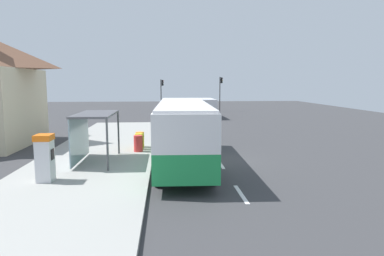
{
  "coord_description": "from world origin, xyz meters",
  "views": [
    {
      "loc": [
        -2.59,
        -18.53,
        4.21
      ],
      "look_at": [
        -1.0,
        2.06,
        1.5
      ],
      "focal_mm": 32.43,
      "sensor_mm": 36.0,
      "label": 1
    }
  ],
  "objects_px": {
    "recycling_bin_yellow": "(139,141)",
    "recycling_bin_orange": "(140,140)",
    "ticket_machine": "(45,157)",
    "bus_shelter": "(90,125)",
    "bus": "(183,129)",
    "recycling_bin_red": "(138,143)",
    "traffic_light_near_side": "(221,89)",
    "white_van": "(205,107)",
    "traffic_light_far_side": "(162,90)",
    "sedan_far": "(202,108)",
    "sedan_near": "(194,103)"
  },
  "relations": [
    {
      "from": "bus",
      "to": "traffic_light_near_side",
      "type": "xyz_separation_m",
      "value": [
        7.21,
        32.9,
        1.51
      ]
    },
    {
      "from": "white_van",
      "to": "traffic_light_near_side",
      "type": "bearing_deg",
      "value": 70.43
    },
    {
      "from": "bus",
      "to": "sedan_far",
      "type": "relative_size",
      "value": 2.48
    },
    {
      "from": "recycling_bin_yellow",
      "to": "sedan_near",
      "type": "bearing_deg",
      "value": 80.41
    },
    {
      "from": "sedan_far",
      "to": "recycling_bin_red",
      "type": "relative_size",
      "value": 4.69
    },
    {
      "from": "recycling_bin_red",
      "to": "traffic_light_near_side",
      "type": "relative_size",
      "value": 0.19
    },
    {
      "from": "bus",
      "to": "white_van",
      "type": "xyz_separation_m",
      "value": [
        3.91,
        23.62,
        -0.5
      ]
    },
    {
      "from": "white_van",
      "to": "sedan_far",
      "type": "distance_m",
      "value": 5.31
    },
    {
      "from": "white_van",
      "to": "ticket_machine",
      "type": "distance_m",
      "value": 28.63
    },
    {
      "from": "recycling_bin_yellow",
      "to": "recycling_bin_orange",
      "type": "distance_m",
      "value": 0.7
    },
    {
      "from": "traffic_light_near_side",
      "to": "traffic_light_far_side",
      "type": "distance_m",
      "value": 8.64
    },
    {
      "from": "ticket_machine",
      "to": "recycling_bin_red",
      "type": "height_order",
      "value": "ticket_machine"
    },
    {
      "from": "sedan_far",
      "to": "bus_shelter",
      "type": "relative_size",
      "value": 1.11
    },
    {
      "from": "ticket_machine",
      "to": "bus_shelter",
      "type": "height_order",
      "value": "bus_shelter"
    },
    {
      "from": "bus",
      "to": "ticket_machine",
      "type": "height_order",
      "value": "bus"
    },
    {
      "from": "traffic_light_near_side",
      "to": "traffic_light_far_side",
      "type": "height_order",
      "value": "traffic_light_near_side"
    },
    {
      "from": "traffic_light_near_side",
      "to": "traffic_light_far_side",
      "type": "relative_size",
      "value": 1.08
    },
    {
      "from": "recycling_bin_yellow",
      "to": "bus_shelter",
      "type": "xyz_separation_m",
      "value": [
        -2.21,
        -3.21,
        1.44
      ]
    },
    {
      "from": "bus_shelter",
      "to": "bus",
      "type": "bearing_deg",
      "value": -1.78
    },
    {
      "from": "recycling_bin_red",
      "to": "bus_shelter",
      "type": "relative_size",
      "value": 0.24
    },
    {
      "from": "recycling_bin_red",
      "to": "traffic_light_near_side",
      "type": "xyz_separation_m",
      "value": [
        9.7,
        30.24,
        2.7
      ]
    },
    {
      "from": "white_van",
      "to": "sedan_near",
      "type": "bearing_deg",
      "value": 89.69
    },
    {
      "from": "sedan_far",
      "to": "recycling_bin_red",
      "type": "xyz_separation_m",
      "value": [
        -6.5,
        -26.25,
        -0.14
      ]
    },
    {
      "from": "sedan_far",
      "to": "recycling_bin_orange",
      "type": "bearing_deg",
      "value": -104.66
    },
    {
      "from": "sedan_far",
      "to": "ticket_machine",
      "type": "relative_size",
      "value": 2.3
    },
    {
      "from": "traffic_light_far_side",
      "to": "bus_shelter",
      "type": "bearing_deg",
      "value": -95.64
    },
    {
      "from": "white_van",
      "to": "bus_shelter",
      "type": "relative_size",
      "value": 1.31
    },
    {
      "from": "white_van",
      "to": "recycling_bin_red",
      "type": "distance_m",
      "value": 21.93
    },
    {
      "from": "bus",
      "to": "sedan_near",
      "type": "bearing_deg",
      "value": 84.52
    },
    {
      "from": "ticket_machine",
      "to": "traffic_light_far_side",
      "type": "xyz_separation_m",
      "value": [
        4.42,
        37.01,
        1.96
      ]
    },
    {
      "from": "sedan_near",
      "to": "traffic_light_near_side",
      "type": "distance_m",
      "value": 9.82
    },
    {
      "from": "sedan_near",
      "to": "recycling_bin_yellow",
      "type": "bearing_deg",
      "value": -99.59
    },
    {
      "from": "recycling_bin_yellow",
      "to": "bus_shelter",
      "type": "relative_size",
      "value": 0.24
    },
    {
      "from": "recycling_bin_red",
      "to": "traffic_light_far_side",
      "type": "distance_m",
      "value": 31.16
    },
    {
      "from": "sedan_far",
      "to": "recycling_bin_orange",
      "type": "xyz_separation_m",
      "value": [
        -6.5,
        -24.85,
        -0.14
      ]
    },
    {
      "from": "recycling_bin_yellow",
      "to": "traffic_light_near_side",
      "type": "height_order",
      "value": "traffic_light_near_side"
    },
    {
      "from": "recycling_bin_orange",
      "to": "recycling_bin_red",
      "type": "bearing_deg",
      "value": -90.0
    },
    {
      "from": "recycling_bin_yellow",
      "to": "bus_shelter",
      "type": "height_order",
      "value": "bus_shelter"
    },
    {
      "from": "ticket_machine",
      "to": "recycling_bin_orange",
      "type": "height_order",
      "value": "ticket_machine"
    },
    {
      "from": "white_van",
      "to": "traffic_light_far_side",
      "type": "relative_size",
      "value": 1.12
    },
    {
      "from": "bus",
      "to": "recycling_bin_orange",
      "type": "distance_m",
      "value": 4.91
    },
    {
      "from": "sedan_near",
      "to": "sedan_far",
      "type": "xyz_separation_m",
      "value": [
        -0.0,
        -12.93,
        0.0
      ]
    },
    {
      "from": "recycling_bin_red",
      "to": "recycling_bin_yellow",
      "type": "bearing_deg",
      "value": 90.0
    },
    {
      "from": "bus",
      "to": "sedan_near",
      "type": "relative_size",
      "value": 2.49
    },
    {
      "from": "ticket_machine",
      "to": "traffic_light_far_side",
      "type": "relative_size",
      "value": 0.41
    },
    {
      "from": "recycling_bin_yellow",
      "to": "recycling_bin_orange",
      "type": "relative_size",
      "value": 1.0
    },
    {
      "from": "recycling_bin_orange",
      "to": "traffic_light_near_side",
      "type": "relative_size",
      "value": 0.19
    },
    {
      "from": "sedan_far",
      "to": "traffic_light_far_side",
      "type": "height_order",
      "value": "traffic_light_far_side"
    },
    {
      "from": "white_van",
      "to": "bus_shelter",
      "type": "distance_m",
      "value": 25.01
    },
    {
      "from": "bus",
      "to": "recycling_bin_orange",
      "type": "xyz_separation_m",
      "value": [
        -2.49,
        4.06,
        -1.19
      ]
    }
  ]
}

